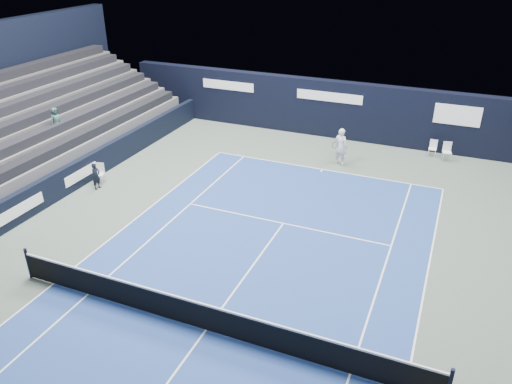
# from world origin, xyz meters

# --- Properties ---
(ground) EXTENTS (48.00, 48.00, 0.00)m
(ground) POSITION_xyz_m (0.00, 2.00, 0.00)
(ground) COLOR #4E5C54
(ground) RESTS_ON ground
(court_surface) EXTENTS (10.97, 23.77, 0.01)m
(court_surface) POSITION_xyz_m (0.00, 0.00, 0.00)
(court_surface) COLOR navy
(court_surface) RESTS_ON ground
(folding_chair_back_a) EXTENTS (0.38, 0.36, 0.84)m
(folding_chair_back_a) POSITION_xyz_m (4.64, 15.70, 0.48)
(folding_chair_back_a) COLOR white
(folding_chair_back_a) RESTS_ON ground
(folding_chair_back_b) EXTENTS (0.49, 0.48, 0.93)m
(folding_chair_back_b) POSITION_xyz_m (5.33, 15.39, 0.53)
(folding_chair_back_b) COLOR white
(folding_chair_back_b) RESTS_ON ground
(line_judge_chair) EXTENTS (0.50, 0.49, 0.91)m
(line_judge_chair) POSITION_xyz_m (-8.88, 6.68, 0.52)
(line_judge_chair) COLOR white
(line_judge_chair) RESTS_ON ground
(line_judge) EXTENTS (0.33, 0.47, 1.19)m
(line_judge) POSITION_xyz_m (-8.60, 6.10, 0.60)
(line_judge) COLOR black
(line_judge) RESTS_ON ground
(court_markings) EXTENTS (11.03, 23.83, 0.00)m
(court_markings) POSITION_xyz_m (0.00, 0.00, 0.01)
(court_markings) COLOR white
(court_markings) RESTS_ON court_surface
(tennis_net) EXTENTS (12.90, 0.10, 1.10)m
(tennis_net) POSITION_xyz_m (0.00, 0.00, 0.51)
(tennis_net) COLOR black
(tennis_net) RESTS_ON ground
(back_sponsor_wall) EXTENTS (26.00, 0.63, 3.10)m
(back_sponsor_wall) POSITION_xyz_m (0.01, 16.50, 1.55)
(back_sponsor_wall) COLOR black
(back_sponsor_wall) RESTS_ON ground
(side_barrier_left) EXTENTS (0.33, 22.00, 1.20)m
(side_barrier_left) POSITION_xyz_m (-9.50, 5.97, 0.60)
(side_barrier_left) COLOR black
(side_barrier_left) RESTS_ON ground
(spectator_stand) EXTENTS (6.00, 18.00, 6.40)m
(spectator_stand) POSITION_xyz_m (-13.28, 6.99, 1.95)
(spectator_stand) COLOR #4F4F52
(spectator_stand) RESTS_ON ground
(tennis_player) EXTENTS (0.76, 0.91, 1.83)m
(tennis_player) POSITION_xyz_m (0.57, 12.88, 0.91)
(tennis_player) COLOR white
(tennis_player) RESTS_ON ground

